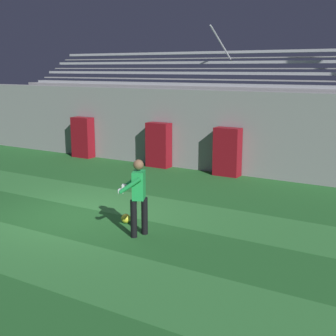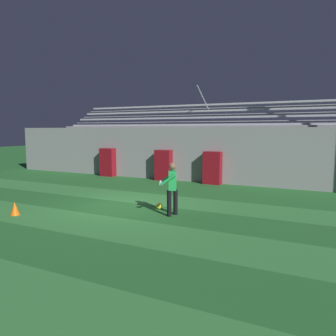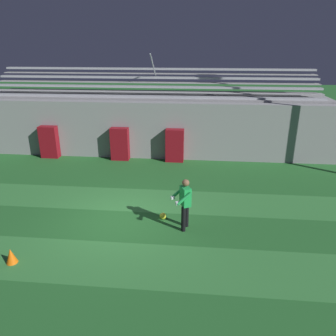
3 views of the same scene
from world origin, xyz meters
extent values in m
plane|color=#236028|center=(0.00, 0.00, 0.00)|extent=(80.00, 80.00, 0.00)
cube|color=#337A38|center=(0.00, -2.23, 0.00)|extent=(28.00, 1.88, 0.01)
cube|color=#337A38|center=(0.00, 1.54, 0.00)|extent=(28.00, 1.88, 0.01)
cube|color=gray|center=(0.00, 6.50, 1.40)|extent=(24.00, 0.60, 2.80)
cube|color=maroon|center=(-1.36, 5.95, 0.81)|extent=(0.88, 0.44, 1.61)
cube|color=maroon|center=(1.36, 5.95, 0.81)|extent=(0.88, 0.44, 1.61)
cube|color=maroon|center=(-4.99, 5.95, 0.81)|extent=(0.88, 0.44, 1.61)
cube|color=gray|center=(0.00, 8.50, 1.45)|extent=(18.00, 3.20, 2.90)
cube|color=#A8AAB2|center=(0.00, 7.25, 2.95)|extent=(17.10, 0.36, 0.10)
cube|color=gray|center=(0.00, 7.05, 2.72)|extent=(17.10, 0.60, 0.04)
cube|color=#A8AAB2|center=(0.00, 7.95, 3.35)|extent=(17.10, 0.36, 0.10)
cube|color=gray|center=(0.00, 7.75, 3.12)|extent=(17.10, 0.60, 0.04)
cube|color=#A8AAB2|center=(0.00, 8.65, 3.75)|extent=(17.10, 0.36, 0.10)
cube|color=gray|center=(0.00, 8.45, 3.52)|extent=(17.10, 0.60, 0.04)
cube|color=#A8AAB2|center=(0.00, 9.35, 4.15)|extent=(17.10, 0.36, 0.10)
cube|color=gray|center=(0.00, 9.15, 3.92)|extent=(17.10, 0.60, 0.04)
cylinder|color=#A8AAB2|center=(0.07, 8.05, 4.40)|extent=(0.06, 1.93, 1.25)
cylinder|color=black|center=(2.13, -0.46, 0.41)|extent=(0.19, 0.19, 0.82)
cylinder|color=black|center=(2.21, -0.17, 0.41)|extent=(0.19, 0.19, 0.82)
cube|color=green|center=(2.17, -0.31, 1.12)|extent=(0.38, 0.45, 0.60)
sphere|color=brown|center=(2.17, -0.31, 1.56)|extent=(0.22, 0.22, 0.22)
cylinder|color=green|center=(2.15, -0.59, 1.17)|extent=(0.47, 0.29, 0.37)
cylinder|color=green|center=(1.94, -0.16, 1.17)|extent=(0.47, 0.29, 0.37)
cube|color=silver|center=(1.96, -0.64, 1.04)|extent=(0.15, 0.15, 0.08)
cube|color=silver|center=(1.78, -0.28, 1.04)|extent=(0.15, 0.15, 0.08)
sphere|color=yellow|center=(1.42, 0.21, 0.11)|extent=(0.22, 0.22, 0.22)
cone|color=orange|center=(-2.31, -2.49, 0.21)|extent=(0.30, 0.30, 0.42)
camera|label=1|loc=(7.71, -8.12, 3.53)|focal=50.00mm
camera|label=2|loc=(6.52, -9.39, 2.69)|focal=35.00mm
camera|label=3|loc=(2.51, -9.29, 5.45)|focal=35.00mm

